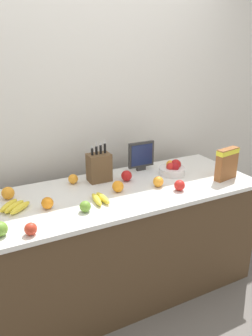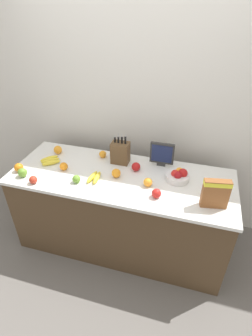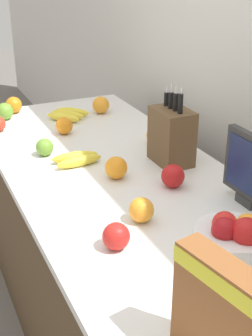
# 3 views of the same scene
# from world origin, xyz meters

# --- Properties ---
(ground_plane) EXTENTS (14.00, 14.00, 0.00)m
(ground_plane) POSITION_xyz_m (0.00, 0.00, 0.00)
(ground_plane) COLOR slate
(wall_back) EXTENTS (9.00, 0.06, 2.60)m
(wall_back) POSITION_xyz_m (0.00, 0.61, 1.30)
(wall_back) COLOR silver
(wall_back) RESTS_ON ground_plane
(counter) EXTENTS (2.04, 0.78, 0.86)m
(counter) POSITION_xyz_m (0.00, 0.00, 0.43)
(counter) COLOR #4C3823
(counter) RESTS_ON ground_plane
(knife_block) EXTENTS (0.17, 0.12, 0.31)m
(knife_block) POSITION_xyz_m (-0.07, 0.22, 0.97)
(knife_block) COLOR brown
(knife_block) RESTS_ON counter
(small_monitor) EXTENTS (0.23, 0.03, 0.24)m
(small_monitor) POSITION_xyz_m (0.32, 0.27, 0.99)
(small_monitor) COLOR #2D2D2D
(small_monitor) RESTS_ON counter
(cereal_box) EXTENTS (0.21, 0.09, 0.24)m
(cereal_box) POSITION_xyz_m (0.81, -0.19, 1.00)
(cereal_box) COLOR brown
(cereal_box) RESTS_ON counter
(fruit_bowl) EXTENTS (0.21, 0.21, 0.11)m
(fruit_bowl) POSITION_xyz_m (0.50, 0.08, 0.90)
(fruit_bowl) COLOR silver
(fruit_bowl) RESTS_ON counter
(banana_bunch_left) EXTENTS (0.22, 0.22, 0.04)m
(banana_bunch_left) POSITION_xyz_m (-0.73, 0.02, 0.88)
(banana_bunch_left) COLOR yellow
(banana_bunch_left) RESTS_ON counter
(banana_bunch_right) EXTENTS (0.10, 0.19, 0.04)m
(banana_bunch_right) POSITION_xyz_m (-0.21, -0.12, 0.88)
(banana_bunch_right) COLOR yellow
(banana_bunch_right) RESTS_ON counter
(apple_middle) EXTENTS (0.07, 0.07, 0.07)m
(apple_middle) POSITION_xyz_m (-0.34, -0.20, 0.90)
(apple_middle) COLOR #6B9E33
(apple_middle) RESTS_ON counter
(apple_near_bananas) EXTENTS (0.08, 0.08, 0.08)m
(apple_near_bananas) POSITION_xyz_m (0.11, 0.12, 0.90)
(apple_near_bananas) COLOR red
(apple_near_bananas) RESTS_ON counter
(apple_leftmost) EXTENTS (0.08, 0.08, 0.08)m
(apple_leftmost) POSITION_xyz_m (-0.85, -0.26, 0.90)
(apple_leftmost) COLOR #6B9E33
(apple_leftmost) RESTS_ON counter
(apple_by_knife_block) EXTENTS (0.07, 0.07, 0.07)m
(apple_by_knife_block) POSITION_xyz_m (-0.70, -0.32, 0.90)
(apple_by_knife_block) COLOR red
(apple_by_knife_block) RESTS_ON counter
(apple_rear) EXTENTS (0.08, 0.08, 0.08)m
(apple_rear) POSITION_xyz_m (0.36, -0.21, 0.90)
(apple_rear) COLOR red
(apple_rear) RESTS_ON counter
(orange_front_left) EXTENTS (0.09, 0.09, 0.09)m
(orange_front_left) POSITION_xyz_m (-0.74, 0.20, 0.90)
(orange_front_left) COLOR orange
(orange_front_left) RESTS_ON counter
(orange_by_cereal) EXTENTS (0.08, 0.08, 0.08)m
(orange_by_cereal) POSITION_xyz_m (-0.03, -0.03, 0.90)
(orange_by_cereal) COLOR orange
(orange_by_cereal) RESTS_ON counter
(orange_near_bowl) EXTENTS (0.08, 0.08, 0.08)m
(orange_near_bowl) POSITION_xyz_m (0.27, -0.08, 0.90)
(orange_near_bowl) COLOR orange
(orange_near_bowl) RESTS_ON counter
(orange_front_center) EXTENTS (0.07, 0.07, 0.07)m
(orange_front_center) POSITION_xyz_m (-0.27, 0.25, 0.90)
(orange_front_center) COLOR orange
(orange_front_center) RESTS_ON counter
(orange_mid_left) EXTENTS (0.08, 0.08, 0.08)m
(orange_mid_left) POSITION_xyz_m (-0.54, -0.06, 0.90)
(orange_mid_left) COLOR orange
(orange_mid_left) RESTS_ON counter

